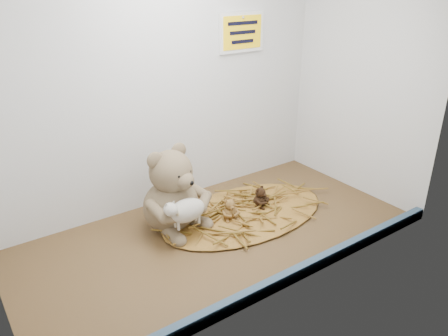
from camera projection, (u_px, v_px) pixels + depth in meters
alcove_shell at (200, 84)px, 121.85cm from camera, size 120.40×60.20×90.40cm
front_rail at (283, 280)px, 111.11cm from camera, size 119.28×2.20×3.60cm
straw_bed at (245, 213)px, 144.84cm from camera, size 59.59×34.60×1.15cm
main_teddy at (170, 189)px, 132.65cm from camera, size 26.85×27.69×26.77cm
toy_lamb at (187, 210)px, 126.75cm from camera, size 15.05×9.19×9.73cm
mini_teddy_tan at (230, 208)px, 139.44cm from camera, size 6.97×7.20×7.11cm
mini_teddy_brown at (260, 196)px, 146.88cm from camera, size 7.43×7.63×7.14cm
wall_sign at (242, 32)px, 148.83cm from camera, size 16.00×1.20×11.00cm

